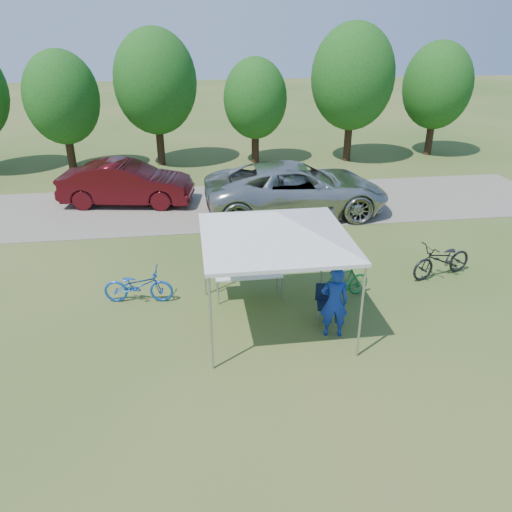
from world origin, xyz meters
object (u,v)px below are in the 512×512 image
at_px(bike_green, 343,282).
at_px(cyclist, 334,302).
at_px(bike_blue, 138,285).
at_px(sedan, 127,183).
at_px(minivan, 296,189).
at_px(folding_chair, 326,300).
at_px(bike_dark, 442,260).
at_px(cooler, 237,267).
at_px(folding_table, 248,274).

bearing_deg(bike_green, cyclist, -42.23).
distance_m(bike_blue, sedan, 7.43).
bearing_deg(bike_blue, cyclist, -108.43).
bearing_deg(bike_blue, minivan, -35.98).
relative_size(folding_chair, minivan, 0.14).
relative_size(folding_chair, cyclist, 0.52).
xyz_separation_m(cyclist, bike_dark, (3.68, 2.29, -0.34)).
xyz_separation_m(cooler, bike_dark, (5.59, 0.36, -0.36)).
bearing_deg(bike_green, bike_dark, 86.89).
height_order(bike_dark, sedan, sedan).
bearing_deg(cyclist, folding_chair, -82.34).
height_order(folding_table, cooler, cooler).
xyz_separation_m(bike_blue, bike_dark, (8.03, 0.23, 0.05)).
bearing_deg(sedan, cooler, -146.94).
xyz_separation_m(cooler, bike_blue, (-2.44, 0.13, -0.41)).
distance_m(folding_chair, cyclist, 0.71).
bearing_deg(folding_chair, bike_green, 64.75).
xyz_separation_m(minivan, sedan, (-6.05, 1.83, -0.10)).
relative_size(cooler, bike_green, 0.33).
bearing_deg(bike_green, bike_blue, -113.79).
height_order(folding_table, minivan, minivan).
xyz_separation_m(bike_blue, bike_green, (5.04, -0.54, 0.01)).
height_order(folding_chair, minivan, minivan).
distance_m(folding_table, cyclist, 2.53).
xyz_separation_m(folding_table, bike_blue, (-2.71, 0.13, -0.19)).
xyz_separation_m(cyclist, sedan, (-5.27, 9.42, -0.02)).
xyz_separation_m(folding_table, cooler, (-0.27, 0.00, 0.22)).
bearing_deg(bike_blue, bike_green, -89.28).
xyz_separation_m(bike_green, minivan, (0.09, 6.07, 0.47)).
height_order(cooler, minivan, minivan).
bearing_deg(folding_chair, folding_table, 154.60).
height_order(cyclist, sedan, cyclist).
xyz_separation_m(cyclist, bike_green, (0.69, 1.51, -0.38)).
height_order(cyclist, bike_blue, cyclist).
bearing_deg(folding_chair, cooler, 158.74).
bearing_deg(cooler, cyclist, -45.26).
height_order(bike_green, minivan, minivan).
relative_size(cooler, sedan, 0.10).
xyz_separation_m(folding_chair, bike_dark, (3.67, 1.65, -0.02)).
height_order(folding_chair, bike_blue, bike_blue).
height_order(bike_green, sedan, sedan).
bearing_deg(cooler, folding_table, 0.00).
bearing_deg(cooler, bike_green, -9.01).
bearing_deg(minivan, cyclist, 173.57).
bearing_deg(cooler, bike_blue, 176.94).
xyz_separation_m(folding_table, bike_dark, (5.32, 0.36, -0.14)).
bearing_deg(folding_table, cyclist, -49.64).
relative_size(bike_green, bike_dark, 0.80).
xyz_separation_m(bike_dark, minivan, (-2.90, 5.30, 0.42)).
bearing_deg(sedan, bike_dark, -119.65).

